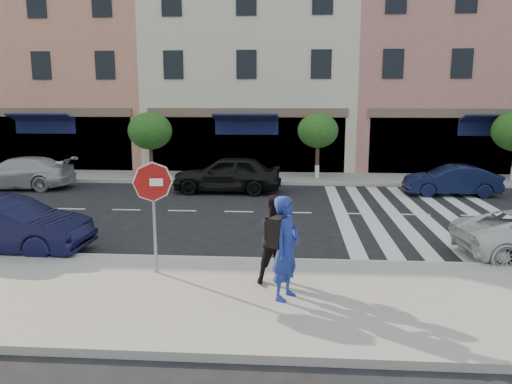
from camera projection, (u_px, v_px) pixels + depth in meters
The scene contains 15 objects.
ground at pixel (223, 245), 13.37m from camera, with size 120.00×120.00×0.00m, color black.
sidewalk_near at pixel (197, 298), 9.68m from camera, with size 60.00×4.50×0.15m, color gray.
sidewalk_far at pixel (254, 178), 24.13m from camera, with size 60.00×3.00×0.15m, color gray.
building_west_mid at pixel (77, 44), 29.50m from camera, with size 10.00×9.00×14.00m, color tan.
building_centre at pixel (254, 70), 29.03m from camera, with size 11.00×9.00×11.00m, color beige.
building_east_mid at pixel (466, 50), 27.99m from camera, with size 13.00×9.00×13.00m, color tan.
street_tree_wb at pixel (150, 131), 23.88m from camera, with size 2.10×2.10×3.06m.
street_tree_c at pixel (318, 131), 23.29m from camera, with size 1.90×1.90×3.04m.
stop_sign at pixel (153, 193), 10.52m from camera, with size 0.86×0.14×2.43m.
photographer at pixel (286, 248), 9.30m from camera, with size 0.72×0.47×1.97m, color navy.
walker at pixel (278, 240), 10.08m from camera, with size 0.89×0.70×1.84m, color black.
car_near_mid at pixel (4, 225), 12.64m from camera, with size 1.50×4.29×1.41m, color black.
car_far_left at pixel (18, 173), 21.59m from camera, with size 1.92×4.72×1.37m, color #A7A7AC.
car_far_mid at pixel (227, 174), 20.73m from camera, with size 1.80×4.49×1.53m, color black.
car_far_right at pixel (452, 180), 20.11m from camera, with size 1.29×3.70×1.22m, color black.
Camera 1 is at (1.82, -12.77, 3.90)m, focal length 35.00 mm.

